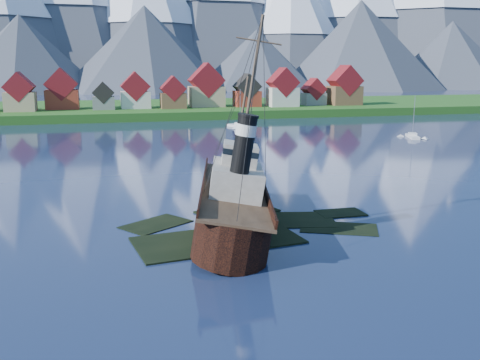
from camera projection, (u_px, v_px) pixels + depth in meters
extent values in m
plane|color=#192546|center=(239.00, 234.00, 61.69)|extent=(1400.00, 1400.00, 0.00)
cube|color=black|center=(218.00, 244.00, 59.13)|extent=(19.08, 11.42, 1.00)
cube|color=black|center=(278.00, 223.00, 67.01)|extent=(15.15, 9.76, 1.00)
cube|color=black|center=(237.00, 214.00, 70.76)|extent=(11.45, 9.06, 1.00)
cube|color=black|center=(339.00, 232.00, 63.75)|extent=(10.27, 8.34, 1.00)
cube|color=black|center=(156.00, 228.00, 65.26)|extent=(9.42, 8.68, 1.00)
cube|color=black|center=(340.00, 216.00, 70.14)|extent=(6.00, 4.00, 1.00)
cube|color=#1C4F16|center=(139.00, 112.00, 222.71)|extent=(600.00, 80.00, 3.20)
cube|color=#3F3D38|center=(146.00, 121.00, 186.71)|extent=(600.00, 2.50, 2.00)
cube|color=tan|center=(20.00, 102.00, 191.97)|extent=(10.50, 9.00, 6.80)
cube|color=maroon|center=(19.00, 87.00, 190.86)|extent=(10.69, 9.18, 10.69)
cube|color=maroon|center=(62.00, 100.00, 201.01)|extent=(12.00, 8.50, 7.20)
cube|color=maroon|center=(61.00, 84.00, 199.81)|extent=(12.22, 8.67, 12.22)
cube|color=slate|center=(104.00, 103.00, 200.18)|extent=(8.00, 7.00, 4.80)
cube|color=black|center=(103.00, 93.00, 199.38)|extent=(8.15, 7.14, 8.15)
cube|color=beige|center=(135.00, 100.00, 205.77)|extent=(11.00, 9.50, 6.40)
cube|color=maroon|center=(135.00, 86.00, 204.69)|extent=(11.20, 9.69, 11.20)
cube|color=brown|center=(173.00, 101.00, 205.45)|extent=(9.50, 8.00, 5.80)
cube|color=maroon|center=(173.00, 89.00, 204.49)|extent=(9.67, 8.16, 9.67)
cube|color=tan|center=(206.00, 97.00, 213.36)|extent=(13.50, 10.00, 8.00)
cube|color=maroon|center=(206.00, 80.00, 212.02)|extent=(13.75, 10.20, 13.75)
cube|color=maroon|center=(247.00, 99.00, 214.60)|extent=(10.00, 8.50, 6.20)
cube|color=black|center=(247.00, 86.00, 213.58)|extent=(10.18, 8.67, 10.18)
cube|color=beige|center=(282.00, 97.00, 215.03)|extent=(11.50, 9.00, 7.50)
cube|color=maroon|center=(283.00, 82.00, 213.81)|extent=(11.71, 9.18, 11.71)
cube|color=slate|center=(313.00, 99.00, 222.73)|extent=(9.00, 7.50, 5.00)
cube|color=maroon|center=(314.00, 89.00, 221.87)|extent=(9.16, 7.65, 9.16)
cube|color=brown|center=(344.00, 95.00, 223.70)|extent=(12.50, 10.00, 7.80)
cube|color=maroon|center=(345.00, 80.00, 222.42)|extent=(12.73, 10.20, 12.73)
cone|color=#2D333D|center=(146.00, 10.00, 499.43)|extent=(170.00, 170.00, 145.00)
cone|color=#2D333D|center=(291.00, 23.00, 526.11)|extent=(150.00, 150.00, 125.00)
cone|color=#2D333D|center=(353.00, 5.00, 569.28)|extent=(200.00, 200.00, 170.00)
cone|color=#2D333D|center=(465.00, 16.00, 621.55)|extent=(180.00, 180.00, 155.00)
cone|color=#2D333D|center=(22.00, 55.00, 393.27)|extent=(120.00, 120.00, 58.00)
cone|color=#2D333D|center=(146.00, 50.00, 409.59)|extent=(136.00, 136.00, 66.00)
cone|color=#2D333D|center=(257.00, 61.00, 436.94)|extent=(110.00, 110.00, 50.00)
cone|color=#2D333D|center=(360.00, 46.00, 453.38)|extent=(150.00, 150.00, 75.00)
cone|color=#2D333D|center=(450.00, 56.00, 477.79)|extent=(124.00, 124.00, 60.00)
cube|color=black|center=(227.00, 210.00, 62.61)|extent=(7.57, 21.80, 4.54)
cone|color=black|center=(205.00, 185.00, 76.00)|extent=(7.57, 7.57, 7.57)
cylinder|color=black|center=(253.00, 238.00, 52.28)|extent=(7.57, 7.57, 4.54)
cube|color=#4C3826|center=(227.00, 190.00, 62.11)|extent=(7.42, 28.76, 0.27)
cube|color=black|center=(196.00, 188.00, 61.12)|extent=(0.22, 27.85, 0.97)
cube|color=black|center=(257.00, 184.00, 62.89)|extent=(0.22, 27.85, 0.97)
cube|color=#ADA89E|center=(231.00, 179.00, 60.23)|extent=(5.62, 9.19, 3.24)
cube|color=#ADA89E|center=(228.00, 153.00, 60.67)|extent=(3.89, 4.32, 2.38)
cylinder|color=black|center=(238.00, 143.00, 55.88)|extent=(2.05, 2.05, 6.05)
cylinder|color=silver|center=(238.00, 128.00, 55.57)|extent=(2.16, 2.16, 1.19)
cylinder|color=#473828|center=(212.00, 126.00, 68.92)|extent=(0.30, 0.30, 12.97)
cylinder|color=#473828|center=(232.00, 80.00, 56.91)|extent=(0.35, 0.35, 14.06)
cube|color=silver|center=(412.00, 138.00, 143.68)|extent=(4.90, 8.81, 1.21)
cube|color=silver|center=(413.00, 134.00, 143.47)|extent=(2.58, 2.90, 0.71)
cylinder|color=gray|center=(414.00, 116.00, 142.45)|extent=(0.14, 0.14, 10.50)
cube|color=silver|center=(240.00, 127.00, 168.34)|extent=(6.59, 10.98, 1.29)
cube|color=silver|center=(240.00, 124.00, 168.13)|extent=(3.34, 3.69, 0.75)
cylinder|color=gray|center=(240.00, 107.00, 167.04)|extent=(0.15, 0.15, 11.19)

